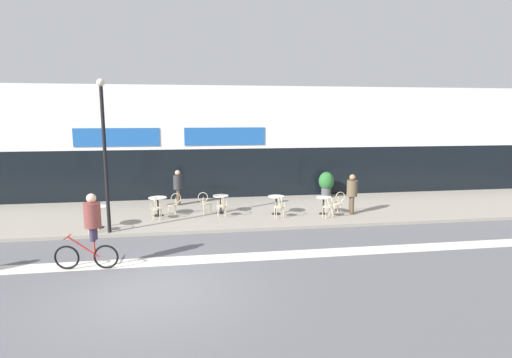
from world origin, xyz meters
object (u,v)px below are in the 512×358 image
object	(u,v)px
cafe_chair_3_near	(280,205)
cafe_chair_4_side	(338,201)
cafe_chair_4_near	(329,205)
cafe_chair_0_near	(93,218)
planter_pot	(326,183)
lamp_post	(104,146)
bistro_table_0	(97,213)
bistro_table_1	(158,203)
cafe_chair_2_side	(205,201)
pedestrian_far_end	(352,191)
cafe_chair_1_near	(156,207)
pedestrian_near_end	(178,184)
bistro_table_2	(221,201)
cafe_chair_2_near	(222,204)
cafe_chair_1_side	(174,203)
bistro_table_4	(323,202)
bistro_table_3	(276,201)
cyclist_1	(91,226)

from	to	relation	value
cafe_chair_3_near	cafe_chair_4_side	bearing A→B (deg)	-85.78
cafe_chair_4_near	cafe_chair_4_side	xyz separation A→B (m)	(0.62, 0.63, 0.00)
cafe_chair_0_near	planter_pot	bearing A→B (deg)	-68.94
lamp_post	bistro_table_0	bearing A→B (deg)	130.18
bistro_table_1	cafe_chair_2_side	xyz separation A→B (m)	(1.90, 0.04, -0.02)
cafe_chair_2_side	pedestrian_far_end	xyz separation A→B (m)	(5.91, -0.93, 0.46)
cafe_chair_0_near	cafe_chair_1_near	world-z (taller)	same
cafe_chair_1_near	pedestrian_near_end	distance (m)	2.65
pedestrian_near_end	bistro_table_2	bearing A→B (deg)	-60.97
cafe_chair_0_near	planter_pot	world-z (taller)	planter_pot
cafe_chair_2_near	cafe_chair_3_near	distance (m)	2.28
cafe_chair_1_near	cafe_chair_1_side	bearing A→B (deg)	-38.69
cafe_chair_0_near	lamp_post	xyz separation A→B (m)	(0.54, -0.02, 2.48)
cafe_chair_1_near	cafe_chair_3_near	world-z (taller)	same
cafe_chair_4_near	cafe_chair_4_side	distance (m)	0.88
cafe_chair_4_near	pedestrian_near_end	distance (m)	6.78
cafe_chair_4_side	pedestrian_far_end	world-z (taller)	pedestrian_far_end
planter_pot	pedestrian_far_end	size ratio (longest dim) A/B	0.76
lamp_post	cafe_chair_0_near	bearing A→B (deg)	177.57
cafe_chair_0_near	cafe_chair_1_side	bearing A→B (deg)	-55.78
bistro_table_4	cafe_chair_4_side	xyz separation A→B (m)	(0.63, 0.01, 0.02)
bistro_table_2	planter_pot	distance (m)	5.94
cafe_chair_0_near	cafe_chair_2_side	size ratio (longest dim) A/B	1.00
bistro_table_1	planter_pot	bearing A→B (deg)	17.97
bistro_table_2	pedestrian_near_end	bearing A→B (deg)	134.15
bistro_table_3	cafe_chair_1_side	world-z (taller)	cafe_chair_1_side
bistro_table_2	cafe_chair_3_near	size ratio (longest dim) A/B	0.83
bistro_table_3	cyclist_1	xyz separation A→B (m)	(-6.04, -4.70, 0.56)
cafe_chair_4_side	pedestrian_far_end	xyz separation A→B (m)	(0.51, -0.17, 0.46)
bistro_table_3	cafe_chair_3_near	xyz separation A→B (m)	(0.01, -0.63, -0.02)
bistro_table_1	cafe_chair_2_near	distance (m)	2.60
bistro_table_4	cafe_chair_3_near	world-z (taller)	cafe_chair_3_near
bistro_table_1	cafe_chair_2_near	world-z (taller)	cafe_chair_2_near
cafe_chair_3_near	cafe_chair_2_near	bearing A→B (deg)	73.26
bistro_table_3	cafe_chair_1_near	size ratio (longest dim) A/B	0.83
bistro_table_0	pedestrian_far_end	bearing A→B (deg)	3.17
cafe_chair_0_near	pedestrian_far_end	bearing A→B (deg)	-87.16
bistro_table_0	cafe_chair_4_side	world-z (taller)	cafe_chair_4_side
bistro_table_4	cafe_chair_2_side	world-z (taller)	cafe_chair_2_side
cafe_chair_2_side	pedestrian_far_end	bearing A→B (deg)	-4.39
cafe_chair_2_near	cafe_chair_4_near	size ratio (longest dim) A/B	1.00
cafe_chair_4_side	cyclist_1	size ratio (longest dim) A/B	0.43
cafe_chair_1_side	cafe_chair_2_near	distance (m)	2.00
bistro_table_3	bistro_table_4	size ratio (longest dim) A/B	1.07
cafe_chair_3_near	cyclist_1	bearing A→B (deg)	119.86
cafe_chair_3_near	cafe_chair_4_side	xyz separation A→B (m)	(2.54, 0.37, 0.00)
bistro_table_3	cafe_chair_2_side	bearing A→B (deg)	169.96
cafe_chair_4_side	cafe_chair_2_near	bearing A→B (deg)	-6.89
planter_pot	lamp_post	world-z (taller)	lamp_post
bistro_table_1	cafe_chair_0_near	bearing A→B (deg)	-134.27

